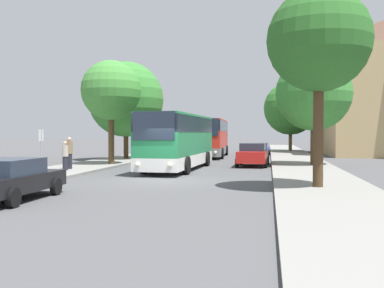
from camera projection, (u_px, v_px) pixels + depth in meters
name	position (u px, v px, depth m)	size (l,w,h in m)	color
ground_plane	(166.00, 181.00, 21.17)	(300.00, 300.00, 0.00)	#4C4C4F
sidewalk_left	(29.00, 177.00, 22.36)	(4.00, 120.00, 0.15)	gray
sidewalk_right	(319.00, 182.00, 19.99)	(4.00, 120.00, 0.15)	gray
bus_front	(178.00, 140.00, 27.76)	(3.02, 10.84, 3.38)	silver
bus_middle	(211.00, 137.00, 42.24)	(3.10, 10.96, 3.50)	gray
parked_car_left_curb	(9.00, 179.00, 15.06)	(2.20, 4.64, 1.41)	black
parked_car_right_near	(253.00, 154.00, 30.43)	(2.19, 4.27, 1.58)	red
parked_car_right_far	(260.00, 149.00, 44.21)	(2.18, 4.69, 1.28)	#233D9E
bus_stop_sign	(41.00, 145.00, 23.74)	(0.08, 0.45, 2.35)	gray
pedestrian_waiting_near	(69.00, 153.00, 26.44)	(0.36, 0.36, 1.87)	#23232D
pedestrian_waiting_far	(65.00, 156.00, 25.48)	(0.36, 0.36, 1.65)	#23232D
tree_left_near	(126.00, 99.00, 37.10)	(6.23, 6.23, 8.01)	#47331E
tree_left_far	(111.00, 91.00, 30.52)	(4.08, 4.08, 7.06)	#513D23
tree_right_near	(319.00, 41.00, 17.54)	(4.07, 4.07, 7.79)	#47331E
tree_right_mid	(290.00, 108.00, 52.83)	(6.24, 6.24, 8.14)	brown
tree_right_far	(314.00, 93.00, 30.07)	(5.06, 5.06, 7.32)	#513D23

